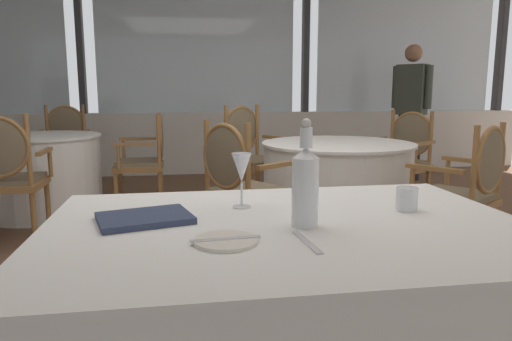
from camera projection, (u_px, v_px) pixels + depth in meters
name	position (u px, v px, depth m)	size (l,w,h in m)	color
ground_plane	(229.00, 289.00, 2.74)	(13.77, 13.77, 0.00)	brown
window_wall_far	(198.00, 90.00, 6.41)	(9.63, 0.14, 2.89)	silver
foreground_table	(287.00, 334.00, 1.51)	(1.49, 1.03, 0.74)	white
side_plate	(226.00, 241.00, 1.26)	(0.17, 0.17, 0.01)	silver
butter_knife	(225.00, 239.00, 1.26)	(0.19, 0.02, 0.00)	silver
dinner_fork	(307.00, 242.00, 1.26)	(0.19, 0.02, 0.00)	silver
water_bottle	(305.00, 184.00, 1.40)	(0.08, 0.08, 0.32)	white
wine_glass	(242.00, 169.00, 1.62)	(0.07, 0.07, 0.19)	white
water_tumbler	(407.00, 199.00, 1.60)	(0.07, 0.07, 0.08)	white
menu_book	(145.00, 218.00, 1.47)	(0.28, 0.20, 0.02)	#2D3856
background_table_0	(43.00, 174.00, 4.40)	(1.08, 1.08, 0.74)	white
dining_chair_0_0	(148.00, 154.00, 4.54)	(0.48, 0.54, 0.93)	olive
dining_chair_0_1	(64.00, 141.00, 5.31)	(0.54, 0.48, 0.99)	olive
dining_chair_0_3	(5.00, 170.00, 3.42)	(0.54, 0.48, 0.99)	olive
background_table_1	(337.00, 188.00, 3.77)	(1.21, 1.21, 0.74)	white
dining_chair_1_0	(249.00, 150.00, 4.48)	(0.66, 0.64, 1.01)	olive
dining_chair_1_1	(240.00, 181.00, 3.04)	(0.64, 0.66, 0.96)	olive
dining_chair_1_2	(468.00, 185.00, 3.00)	(0.66, 0.64, 0.94)	olive
dining_chair_1_3	(404.00, 153.00, 4.44)	(0.64, 0.66, 0.96)	olive
diner_person_1	(411.00, 103.00, 6.01)	(0.38, 0.44, 1.72)	black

